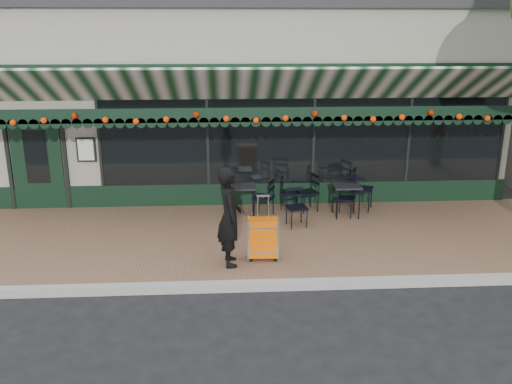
{
  "coord_description": "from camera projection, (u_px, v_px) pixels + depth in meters",
  "views": [
    {
      "loc": [
        -0.61,
        -8.04,
        4.06
      ],
      "look_at": [
        -0.05,
        1.6,
        1.16
      ],
      "focal_mm": 38.0,
      "sensor_mm": 36.0,
      "label": 1
    }
  ],
  "objects": [
    {
      "name": "chair_b_left",
      "position": [
        263.0,
        198.0,
        11.74
      ],
      "size": [
        0.55,
        0.55,
        0.83
      ],
      "primitive_type": null,
      "rotation": [
        0.0,
        0.0,
        -2.01
      ],
      "color": "black",
      "rests_on": "sidewalk"
    },
    {
      "name": "chair_b_front",
      "position": [
        297.0,
        208.0,
        11.1
      ],
      "size": [
        0.48,
        0.48,
        0.8
      ],
      "primitive_type": null,
      "rotation": [
        0.0,
        0.0,
        0.21
      ],
      "color": "black",
      "rests_on": "sidewalk"
    },
    {
      "name": "curb",
      "position": [
        265.0,
        285.0,
        8.79
      ],
      "size": [
        18.0,
        0.16,
        0.15
      ],
      "primitive_type": "cube",
      "color": "#9E9E99",
      "rests_on": "ground"
    },
    {
      "name": "restaurant_building",
      "position": [
        245.0,
        94.0,
        15.72
      ],
      "size": [
        12.0,
        9.6,
        4.5
      ],
      "color": "gray",
      "rests_on": "ground"
    },
    {
      "name": "woman",
      "position": [
        229.0,
        217.0,
        9.18
      ],
      "size": [
        0.48,
        0.67,
        1.73
      ],
      "primitive_type": "imported",
      "rotation": [
        0.0,
        0.0,
        1.69
      ],
      "color": "black",
      "rests_on": "sidewalk"
    },
    {
      "name": "sidewalk",
      "position": [
        257.0,
        238.0,
        10.78
      ],
      "size": [
        18.0,
        4.0,
        0.15
      ],
      "primitive_type": "cube",
      "color": "brown",
      "rests_on": "ground"
    },
    {
      "name": "chair_a_right",
      "position": [
        362.0,
        189.0,
        12.16
      ],
      "size": [
        0.62,
        0.62,
        0.94
      ],
      "primitive_type": null,
      "rotation": [
        0.0,
        0.0,
        1.17
      ],
      "color": "black",
      "rests_on": "sidewalk"
    },
    {
      "name": "ground",
      "position": [
        265.0,
        287.0,
        8.89
      ],
      "size": [
        80.0,
        80.0,
        0.0
      ],
      "primitive_type": "plane",
      "color": "black",
      "rests_on": "ground"
    },
    {
      "name": "chair_b_right",
      "position": [
        289.0,
        193.0,
        12.2
      ],
      "size": [
        0.45,
        0.45,
        0.76
      ],
      "primitive_type": null,
      "rotation": [
        0.0,
        0.0,
        1.35
      ],
      "color": "black",
      "rests_on": "sidewalk"
    },
    {
      "name": "cafe_table_b",
      "position": [
        243.0,
        189.0,
        11.73
      ],
      "size": [
        0.54,
        0.54,
        0.66
      ],
      "color": "black",
      "rests_on": "sidewalk"
    },
    {
      "name": "chair_a_left",
      "position": [
        308.0,
        193.0,
        12.08
      ],
      "size": [
        0.53,
        0.53,
        0.84
      ],
      "primitive_type": null,
      "rotation": [
        0.0,
        0.0,
        -1.24
      ],
      "color": "black",
      "rests_on": "sidewalk"
    },
    {
      "name": "chair_a_front",
      "position": [
        346.0,
        199.0,
        11.75
      ],
      "size": [
        0.52,
        0.52,
        0.78
      ],
      "primitive_type": null,
      "rotation": [
        0.0,
        0.0,
        -0.43
      ],
      "color": "black",
      "rests_on": "sidewalk"
    },
    {
      "name": "cafe_table_a",
      "position": [
        347.0,
        188.0,
        11.67
      ],
      "size": [
        0.57,
        0.57,
        0.7
      ],
      "color": "black",
      "rests_on": "sidewalk"
    },
    {
      "name": "suitcase",
      "position": [
        263.0,
        238.0,
        9.5
      ],
      "size": [
        0.53,
        0.31,
        1.18
      ],
      "rotation": [
        0.0,
        0.0,
        -0.04
      ],
      "color": "#F15D07",
      "rests_on": "sidewalk"
    }
  ]
}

